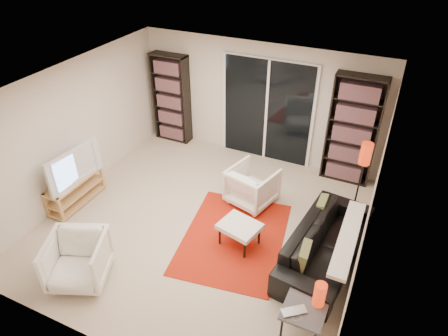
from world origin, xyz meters
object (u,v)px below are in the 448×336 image
(sofa, at_px, (327,244))
(armchair_back, at_px, (252,186))
(ottoman, at_px, (240,227))
(bookshelf_left, at_px, (171,99))
(tv_stand, at_px, (76,190))
(bookshelf_right, at_px, (352,131))
(side_table, at_px, (304,311))
(floor_lamp, at_px, (364,161))
(armchair_front, at_px, (78,260))

(sofa, distance_m, armchair_back, 1.75)
(sofa, bearing_deg, ottoman, 107.29)
(bookshelf_left, bearing_deg, tv_stand, -97.26)
(bookshelf_left, distance_m, armchair_back, 2.94)
(bookshelf_right, bearing_deg, armchair_back, -133.39)
(bookshelf_right, relative_size, sofa, 0.97)
(armchair_back, height_order, side_table, armchair_back)
(floor_lamp, bearing_deg, ottoman, -133.67)
(side_table, bearing_deg, sofa, 90.56)
(armchair_back, xyz_separation_m, floor_lamp, (1.72, 0.48, 0.70))
(bookshelf_left, height_order, ottoman, bookshelf_left)
(tv_stand, height_order, ottoman, tv_stand)
(ottoman, bearing_deg, armchair_back, 101.39)
(bookshelf_right, xyz_separation_m, ottoman, (-1.15, -2.54, -0.70))
(bookshelf_right, xyz_separation_m, armchair_front, (-2.93, -4.13, -0.69))
(tv_stand, xyz_separation_m, side_table, (4.37, -0.84, 0.10))
(bookshelf_right, relative_size, ottoman, 3.02)
(bookshelf_left, bearing_deg, side_table, -42.05)
(sofa, xyz_separation_m, armchair_back, (-1.52, 0.86, 0.03))
(floor_lamp, bearing_deg, bookshelf_right, 110.01)
(bookshelf_left, xyz_separation_m, ottoman, (2.70, -2.54, -0.63))
(armchair_back, relative_size, ottoman, 1.11)
(bookshelf_left, bearing_deg, armchair_back, -30.28)
(bookshelf_right, distance_m, armchair_back, 2.11)
(sofa, height_order, side_table, sofa)
(armchair_back, distance_m, ottoman, 1.11)
(ottoman, relative_size, side_table, 1.34)
(tv_stand, xyz_separation_m, sofa, (4.35, 0.48, 0.05))
(bookshelf_left, relative_size, bookshelf_right, 0.93)
(floor_lamp, bearing_deg, bookshelf_left, 167.05)
(sofa, height_order, armchair_back, armchair_back)
(ottoman, height_order, floor_lamp, floor_lamp)
(bookshelf_right, bearing_deg, sofa, -86.29)
(ottoman, xyz_separation_m, floor_lamp, (1.50, 1.57, 0.70))
(sofa, relative_size, ottoman, 3.13)
(bookshelf_left, bearing_deg, bookshelf_right, -0.00)
(bookshelf_left, relative_size, armchair_front, 2.44)
(sofa, bearing_deg, bookshelf_right, 10.92)
(bookshelf_right, height_order, sofa, bookshelf_right)
(armchair_front, bearing_deg, tv_stand, 110.69)
(bookshelf_right, distance_m, armchair_front, 5.11)
(bookshelf_left, relative_size, side_table, 3.76)
(bookshelf_left, xyz_separation_m, bookshelf_right, (3.85, -0.00, 0.07))
(armchair_front, bearing_deg, side_table, -13.17)
(armchair_front, bearing_deg, bookshelf_left, 79.91)
(bookshelf_right, distance_m, sofa, 2.43)
(sofa, bearing_deg, armchair_front, 127.83)
(sofa, distance_m, side_table, 1.31)
(bookshelf_right, distance_m, floor_lamp, 1.03)
(armchair_back, bearing_deg, side_table, 140.23)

